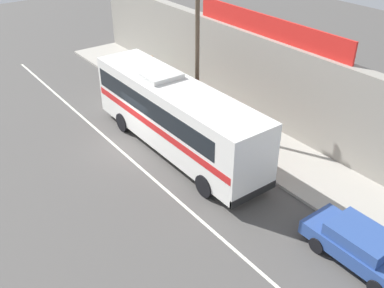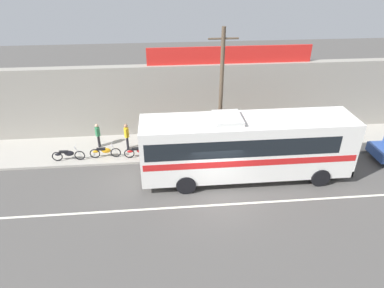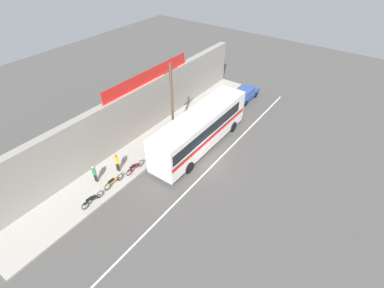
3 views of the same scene
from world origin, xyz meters
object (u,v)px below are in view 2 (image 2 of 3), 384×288
Objects in this scene: pedestrian_near_shop at (98,134)px; motorcycle_red at (68,154)px; pedestrian_far_right at (127,135)px; utility_pole at (221,95)px; motorcycle_blue at (105,151)px; intercity_bus at (245,145)px; motorcycle_black at (140,151)px.

motorcycle_red is at bearing -135.22° from pedestrian_near_shop.
utility_pole is at bearing -13.60° from pedestrian_far_right.
motorcycle_red is at bearing -176.34° from motorcycle_blue.
motorcycle_blue and motorcycle_red have the same top height.
utility_pole is 9.70m from motorcycle_red.
intercity_bus is at bearing -17.88° from motorcycle_blue.
pedestrian_near_shop is (-7.44, 1.84, -3.04)m from utility_pole.
intercity_bus reaches higher than pedestrian_far_right.
motorcycle_blue is 1.08× the size of pedestrian_far_right.
pedestrian_near_shop is at bearing 165.11° from pedestrian_far_right.
pedestrian_far_right is (-5.58, 1.35, -2.94)m from utility_pole.
utility_pole is 8.24m from pedestrian_near_shop.
pedestrian_near_shop is at bearing 44.78° from motorcycle_red.
motorcycle_red is 3.66m from pedestrian_far_right.
motorcycle_red is at bearing -162.43° from pedestrian_far_right.
utility_pole is 7.75m from motorcycle_blue.
utility_pole is at bearing -3.29° from motorcycle_blue.
utility_pole is 4.10× the size of motorcycle_blue.
utility_pole reaches higher than motorcycle_red.
motorcycle_black and motorcycle_red have the same top height.
motorcycle_red is 2.30m from pedestrian_near_shop.
utility_pole is at bearing -2.60° from motorcycle_black.
motorcycle_black is at bearing -0.57° from motorcycle_red.
motorcycle_black is 3.15m from pedestrian_near_shop.
pedestrian_far_right reaches higher than motorcycle_black.
pedestrian_far_right is at bearing 17.57° from motorcycle_red.
motorcycle_red is 1.12× the size of pedestrian_far_right.
intercity_bus reaches higher than pedestrian_near_shop.
utility_pole is at bearing 115.89° from intercity_bus.
motorcycle_blue is at bearing 162.12° from intercity_bus.
intercity_bus is 3.14m from utility_pole.
motorcycle_red is (-2.15, -0.14, 0.00)m from motorcycle_blue.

